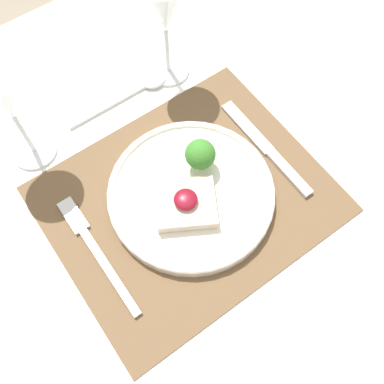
{
  "coord_description": "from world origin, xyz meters",
  "views": [
    {
      "loc": [
        -0.16,
        -0.24,
        1.39
      ],
      "look_at": [
        0.01,
        -0.0,
        0.78
      ],
      "focal_mm": 42.0,
      "sensor_mm": 36.0,
      "label": 1
    }
  ],
  "objects": [
    {
      "name": "wine_glass_near",
      "position": [
        0.12,
        0.23,
        0.89
      ],
      "size": [
        0.09,
        0.09,
        0.19
      ],
      "color": "white",
      "rests_on": "dining_table"
    },
    {
      "name": "ground_plane",
      "position": [
        0.0,
        0.0,
        0.0
      ],
      "size": [
        8.0,
        8.0,
        0.0
      ],
      "primitive_type": "plane",
      "color": "gray"
    },
    {
      "name": "spoon",
      "position": [
        0.06,
        0.22,
        0.76
      ],
      "size": [
        0.2,
        0.04,
        0.01
      ],
      "rotation": [
        0.0,
        0.0,
        -0.02
      ],
      "color": "silver",
      "rests_on": "dining_table"
    },
    {
      "name": "wine_glass_far",
      "position": [
        -0.15,
        0.22,
        0.89
      ],
      "size": [
        0.09,
        0.09,
        0.19
      ],
      "color": "white",
      "rests_on": "dining_table"
    },
    {
      "name": "placemat",
      "position": [
        0.0,
        0.0,
        0.76
      ],
      "size": [
        0.42,
        0.35,
        0.0
      ],
      "primitive_type": "cube",
      "color": "brown",
      "rests_on": "dining_table"
    },
    {
      "name": "knife",
      "position": [
        0.16,
        -0.01,
        0.76
      ],
      "size": [
        0.02,
        0.21,
        0.01
      ],
      "rotation": [
        0.0,
        0.0,
        -0.03
      ],
      "color": "silver",
      "rests_on": "placemat"
    },
    {
      "name": "dining_table",
      "position": [
        0.0,
        0.0,
        0.66
      ],
      "size": [
        1.36,
        1.01,
        0.75
      ],
      "color": "white",
      "rests_on": "ground_plane"
    },
    {
      "name": "dinner_plate",
      "position": [
        0.01,
        -0.0,
        0.77
      ],
      "size": [
        0.26,
        0.26,
        0.07
      ],
      "color": "silver",
      "rests_on": "placemat"
    },
    {
      "name": "fork",
      "position": [
        -0.16,
        0.02,
        0.76
      ],
      "size": [
        0.02,
        0.21,
        0.01
      ],
      "rotation": [
        0.0,
        0.0,
        -0.04
      ],
      "color": "silver",
      "rests_on": "placemat"
    }
  ]
}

